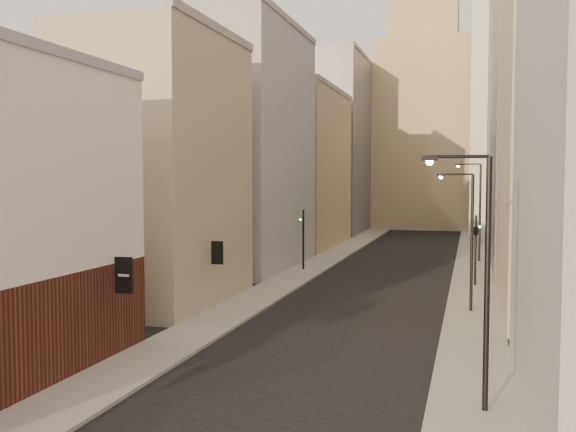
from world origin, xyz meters
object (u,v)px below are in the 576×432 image
(streetlamp_far, at_px, (477,206))
(traffic_light_left, at_px, (303,230))
(white_tower, at_px, (503,92))
(clock_tower, at_px, (424,113))
(streetlamp_near, at_px, (480,268))
(streetlamp_mid, at_px, (468,234))
(traffic_light_right, at_px, (476,233))

(streetlamp_far, relative_size, traffic_light_left, 1.78)
(white_tower, bearing_deg, clock_tower, 128.16)
(traffic_light_left, bearing_deg, streetlamp_near, 124.33)
(clock_tower, bearing_deg, streetlamp_far, -79.33)
(traffic_light_left, bearing_deg, white_tower, -104.81)
(white_tower, relative_size, streetlamp_near, 5.01)
(clock_tower, xyz_separation_m, traffic_light_left, (-5.79, -50.91, -14.27))
(streetlamp_near, height_order, streetlamp_mid, streetlamp_near)
(streetlamp_near, relative_size, streetlamp_mid, 1.06)
(streetlamp_far, bearing_deg, streetlamp_near, -95.06)
(clock_tower, bearing_deg, traffic_light_left, -96.49)
(traffic_light_right, bearing_deg, white_tower, -98.56)
(streetlamp_near, height_order, streetlamp_far, streetlamp_far)
(clock_tower, xyz_separation_m, streetlamp_far, (7.82, -41.53, -12.56))
(clock_tower, distance_m, traffic_light_right, 57.28)
(streetlamp_near, distance_m, traffic_light_right, 25.06)
(traffic_light_right, bearing_deg, clock_tower, -85.98)
(streetlamp_mid, height_order, streetlamp_far, streetlamp_far)
(white_tower, distance_m, streetlamp_mid, 52.28)
(traffic_light_left, relative_size, traffic_light_right, 1.00)
(white_tower, relative_size, traffic_light_left, 8.30)
(streetlamp_mid, height_order, traffic_light_right, streetlamp_mid)
(streetlamp_near, xyz_separation_m, streetlamp_mid, (-0.45, 15.91, -0.26))
(streetlamp_near, xyz_separation_m, streetlamp_far, (0.21, 38.57, 0.33))
(traffic_light_left, bearing_deg, clock_tower, -86.83)
(clock_tower, relative_size, white_tower, 1.08)
(white_tower, height_order, traffic_light_left, white_tower)
(traffic_light_left, distance_m, traffic_light_right, 14.07)
(streetlamp_far, distance_m, traffic_light_right, 13.59)
(white_tower, xyz_separation_m, streetlamp_far, (-3.18, -27.53, -13.54))
(clock_tower, relative_size, streetlamp_near, 5.42)
(streetlamp_near, height_order, traffic_light_left, streetlamp_near)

